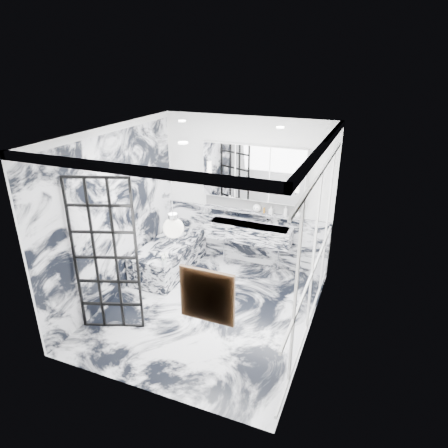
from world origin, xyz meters
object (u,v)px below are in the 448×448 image
at_px(mirror_cabinet, 253,173).
at_px(trough_sink, 249,232).
at_px(bathtub, 170,257).
at_px(crittall_door, 106,257).

bearing_deg(mirror_cabinet, trough_sink, -90.00).
bearing_deg(bathtub, crittall_door, -88.43).
distance_m(trough_sink, mirror_cabinet, 1.10).
distance_m(crittall_door, trough_sink, 2.80).
xyz_separation_m(crittall_door, trough_sink, (1.28, 2.46, -0.43)).
relative_size(crittall_door, mirror_cabinet, 1.22).
relative_size(crittall_door, trough_sink, 1.44).
relative_size(trough_sink, bathtub, 0.97).
bearing_deg(crittall_door, mirror_cabinet, 44.33).
height_order(crittall_door, mirror_cabinet, mirror_cabinet).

